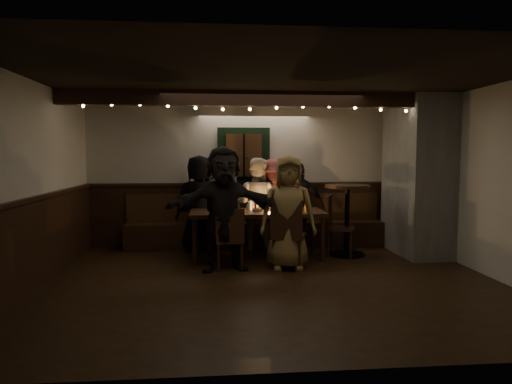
{
  "coord_description": "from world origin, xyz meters",
  "views": [
    {
      "loc": [
        -0.73,
        -5.84,
        1.68
      ],
      "look_at": [
        -0.05,
        1.6,
        1.05
      ],
      "focal_mm": 32.0,
      "sensor_mm": 36.0,
      "label": 1
    }
  ],
  "objects": [
    {
      "name": "person_c",
      "position": [
        -0.0,
        2.03,
        0.8
      ],
      "size": [
        0.96,
        0.87,
        1.61
      ],
      "primitive_type": "imported",
      "rotation": [
        0.0,
        0.0,
        2.73
      ],
      "color": "beige",
      "rests_on": "ground"
    },
    {
      "name": "high_top",
      "position": [
        1.45,
        1.46,
        0.74
      ],
      "size": [
        0.73,
        0.73,
        1.17
      ],
      "color": "black",
      "rests_on": "ground"
    },
    {
      "name": "room",
      "position": [
        1.07,
        1.42,
        1.07
      ],
      "size": [
        6.02,
        5.01,
        2.62
      ],
      "color": "black",
      "rests_on": "ground"
    },
    {
      "name": "person_b",
      "position": [
        -0.57,
        2.16,
        0.9
      ],
      "size": [
        0.78,
        0.66,
        1.81
      ],
      "primitive_type": "imported",
      "rotation": [
        0.0,
        0.0,
        2.73
      ],
      "color": "#2A2C3A",
      "rests_on": "ground"
    },
    {
      "name": "person_g",
      "position": [
        0.33,
        0.65,
        0.83
      ],
      "size": [
        0.84,
        0.58,
        1.66
      ],
      "primitive_type": "imported",
      "rotation": [
        0.0,
        0.0,
        -0.07
      ],
      "color": "olive",
      "rests_on": "ground"
    },
    {
      "name": "person_a",
      "position": [
        -1.0,
        2.04,
        0.83
      ],
      "size": [
        0.89,
        0.66,
        1.65
      ],
      "primitive_type": "imported",
      "rotation": [
        0.0,
        0.0,
        3.32
      ],
      "color": "black",
      "rests_on": "ground"
    },
    {
      "name": "person_f",
      "position": [
        -0.6,
        0.67,
        0.9
      ],
      "size": [
        1.72,
        0.74,
        1.79
      ],
      "primitive_type": "imported",
      "rotation": [
        0.0,
        0.0,
        0.13
      ],
      "color": "black",
      "rests_on": "ground"
    },
    {
      "name": "person_e",
      "position": [
        0.77,
        2.15,
        0.76
      ],
      "size": [
        0.9,
        0.38,
        1.53
      ],
      "primitive_type": "imported",
      "rotation": [
        0.0,
        0.0,
        3.13
      ],
      "color": "black",
      "rests_on": "ground"
    },
    {
      "name": "chair_near_right",
      "position": [
        0.32,
        0.62,
        0.58
      ],
      "size": [
        0.58,
        0.58,
        1.03
      ],
      "color": "black",
      "rests_on": "ground"
    },
    {
      "name": "chair_near_left",
      "position": [
        -0.52,
        0.64,
        0.51
      ],
      "size": [
        0.41,
        0.41,
        0.9
      ],
      "color": "black",
      "rests_on": "ground"
    },
    {
      "name": "person_d",
      "position": [
        0.32,
        2.14,
        0.79
      ],
      "size": [
        1.11,
        0.74,
        1.59
      ],
      "primitive_type": "imported",
      "rotation": [
        0.0,
        0.0,
        3.3
      ],
      "color": "brown",
      "rests_on": "ground"
    },
    {
      "name": "dining_table",
      "position": [
        -0.05,
        1.4,
        0.7
      ],
      "size": [
        2.13,
        0.91,
        0.92
      ],
      "color": "black",
      "rests_on": "ground"
    },
    {
      "name": "chair_end",
      "position": [
        1.25,
        1.44,
        0.56
      ],
      "size": [
        0.58,
        0.58,
        0.99
      ],
      "color": "black",
      "rests_on": "ground"
    }
  ]
}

